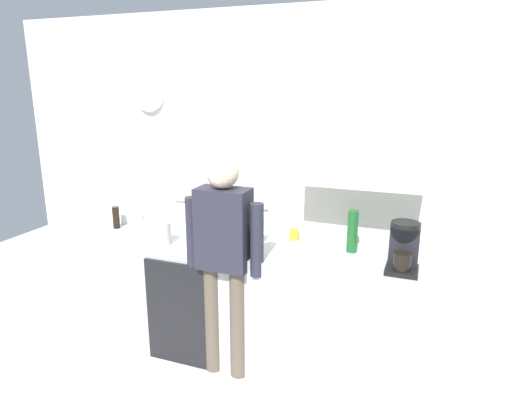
# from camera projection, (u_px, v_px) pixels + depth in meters

# --- Properties ---
(ground_plane) EXTENTS (8.00, 8.00, 0.00)m
(ground_plane) POSITION_uv_depth(u_px,v_px,m) (226.00, 371.00, 3.34)
(ground_plane) COLOR silver
(kitchen_counter) EXTENTS (2.95, 0.64, 0.90)m
(kitchen_counter) POSITION_uv_depth(u_px,v_px,m) (242.00, 298.00, 3.50)
(kitchen_counter) COLOR #B2B7BC
(kitchen_counter) RESTS_ON ground_plane
(dishwasher_panel) EXTENTS (0.56, 0.02, 0.81)m
(dishwasher_panel) POSITION_uv_depth(u_px,v_px,m) (180.00, 315.00, 3.33)
(dishwasher_panel) COLOR black
(dishwasher_panel) RESTS_ON ground_plane
(back_wall_assembly) EXTENTS (4.55, 0.42, 2.60)m
(back_wall_assembly) POSITION_uv_depth(u_px,v_px,m) (272.00, 174.00, 3.59)
(back_wall_assembly) COLOR silver
(back_wall_assembly) RESTS_ON ground_plane
(coffee_maker) EXTENTS (0.20, 0.20, 0.33)m
(coffee_maker) POSITION_uv_depth(u_px,v_px,m) (404.00, 249.00, 2.84)
(coffee_maker) COLOR black
(coffee_maker) RESTS_ON kitchen_counter
(bottle_clear_soda) EXTENTS (0.09, 0.09, 0.28)m
(bottle_clear_soda) POSITION_uv_depth(u_px,v_px,m) (206.00, 223.00, 3.40)
(bottle_clear_soda) COLOR #2D8C33
(bottle_clear_soda) RESTS_ON kitchen_counter
(bottle_dark_sauce) EXTENTS (0.06, 0.06, 0.18)m
(bottle_dark_sauce) POSITION_uv_depth(u_px,v_px,m) (116.00, 217.00, 3.71)
(bottle_dark_sauce) COLOR black
(bottle_dark_sauce) RESTS_ON kitchen_counter
(bottle_green_wine) EXTENTS (0.07, 0.07, 0.30)m
(bottle_green_wine) POSITION_uv_depth(u_px,v_px,m) (352.00, 231.00, 3.17)
(bottle_green_wine) COLOR #195923
(bottle_green_wine) RESTS_ON kitchen_counter
(bottle_red_vinegar) EXTENTS (0.06, 0.06, 0.22)m
(bottle_red_vinegar) POSITION_uv_depth(u_px,v_px,m) (256.00, 242.00, 3.07)
(bottle_red_vinegar) COLOR maroon
(bottle_red_vinegar) RESTS_ON kitchen_counter
(cup_yellow_cup) EXTENTS (0.07, 0.07, 0.08)m
(cup_yellow_cup) POSITION_uv_depth(u_px,v_px,m) (294.00, 234.00, 3.44)
(cup_yellow_cup) COLOR yellow
(cup_yellow_cup) RESTS_ON kitchen_counter
(mixing_bowl) EXTENTS (0.22, 0.22, 0.08)m
(mixing_bowl) POSITION_uv_depth(u_px,v_px,m) (129.00, 216.00, 3.93)
(mixing_bowl) COLOR white
(mixing_bowl) RESTS_ON kitchen_counter
(potted_plant) EXTENTS (0.15, 0.15, 0.23)m
(potted_plant) POSITION_uv_depth(u_px,v_px,m) (212.00, 213.00, 3.68)
(potted_plant) COLOR #9E5638
(potted_plant) RESTS_ON kitchen_counter
(dish_soap) EXTENTS (0.06, 0.06, 0.18)m
(dish_soap) POSITION_uv_depth(u_px,v_px,m) (235.00, 240.00, 3.20)
(dish_soap) COLOR yellow
(dish_soap) RESTS_ON kitchen_counter
(storage_canister) EXTENTS (0.14, 0.14, 0.17)m
(storage_canister) POSITION_uv_depth(u_px,v_px,m) (161.00, 233.00, 3.34)
(storage_canister) COLOR silver
(storage_canister) RESTS_ON kitchen_counter
(person_at_sink) EXTENTS (0.57, 0.22, 1.60)m
(person_at_sink) POSITION_uv_depth(u_px,v_px,m) (224.00, 250.00, 3.10)
(person_at_sink) COLOR brown
(person_at_sink) RESTS_ON ground_plane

